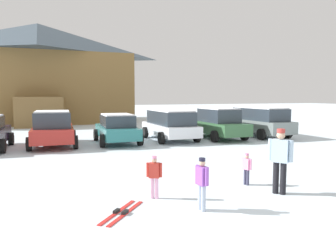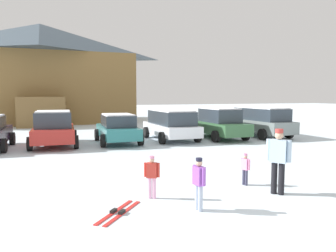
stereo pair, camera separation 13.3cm
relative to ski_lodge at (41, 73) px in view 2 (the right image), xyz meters
name	(u,v)px [view 2 (the right image)]	position (x,y,z in m)	size (l,w,h in m)	color
ground	(288,251)	(3.65, -29.34, -4.65)	(160.00, 160.00, 0.00)	silver
ski_lodge	(41,73)	(0.00, 0.00, 0.00)	(16.76, 11.77, 9.18)	olive
parked_red_sedan	(54,128)	(0.50, -16.30, -3.78)	(2.44, 4.27, 1.76)	#AE2923
parked_teal_hatchback	(118,128)	(3.67, -16.46, -3.87)	(2.20, 4.21, 1.55)	#2B7879
parked_white_suv	(171,124)	(6.74, -16.30, -3.74)	(2.27, 4.62, 1.69)	white
parked_green_coupe	(218,123)	(9.56, -16.68, -3.77)	(2.12, 4.76, 1.78)	#35613A
parked_grey_wagon	(260,121)	(12.44, -16.79, -3.70)	(2.10, 4.79, 1.79)	slate
skier_child_in_pink_snowsuit	(245,167)	(5.25, -25.77, -4.15)	(0.18, 0.32, 0.89)	#3B3A53
skier_adult_in_blue_parka	(278,158)	(5.54, -26.78, -3.71)	(0.43, 0.52, 1.67)	black
skier_child_in_purple_jacket	(199,181)	(3.13, -27.15, -4.00)	(0.20, 0.43, 1.16)	#9FACC2
skier_child_in_red_jacket	(152,174)	(2.45, -25.97, -4.06)	(0.35, 0.25, 1.05)	#EFACD0
pair_of_skis	(119,212)	(1.47, -26.67, -4.63)	(1.23, 1.38, 0.08)	red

